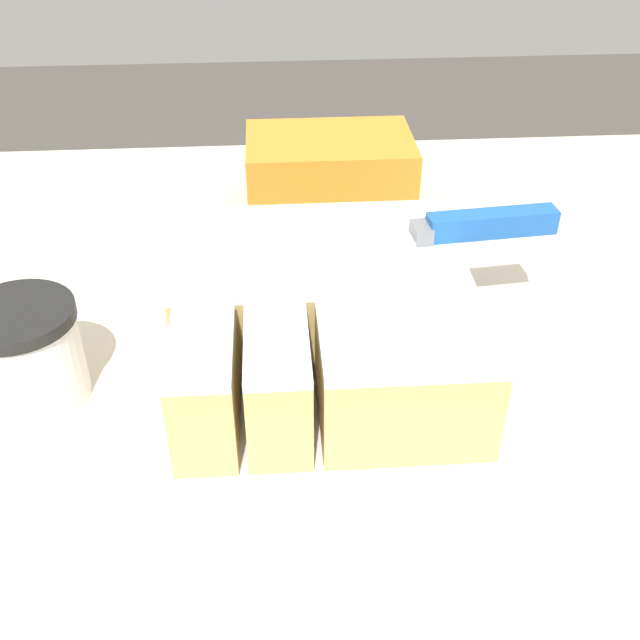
# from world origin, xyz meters

# --- Properties ---
(cake_board) EXTENTS (0.34, 0.36, 0.01)m
(cake_board) POSITION_xyz_m (-0.03, 0.03, 0.90)
(cake_board) COLOR white
(cake_board) RESTS_ON countertop
(cake) EXTENTS (0.25, 0.27, 0.09)m
(cake) POSITION_xyz_m (-0.02, 0.04, 0.95)
(cake) COLOR tan
(cake) RESTS_ON cake_board
(knife) EXTENTS (0.33, 0.06, 0.02)m
(knife) POSITION_xyz_m (0.10, 0.09, 1.00)
(knife) COLOR silver
(knife) RESTS_ON cake
(coffee_cup) EXTENTS (0.09, 0.09, 0.09)m
(coffee_cup) POSITION_xyz_m (-0.27, 0.01, 0.95)
(coffee_cup) COLOR white
(coffee_cup) RESTS_ON countertop
(storage_box) EXTENTS (0.20, 0.13, 0.09)m
(storage_box) POSITION_xyz_m (0.01, 0.35, 0.95)
(storage_box) COLOR orange
(storage_box) RESTS_ON countertop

